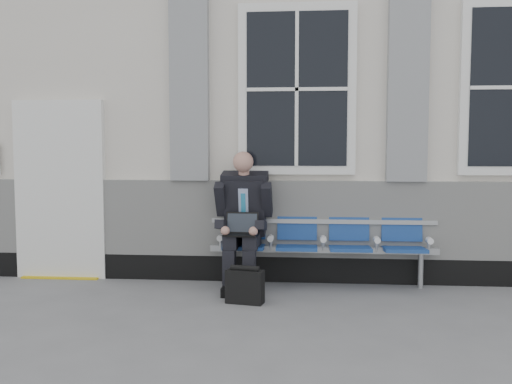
{
  "coord_description": "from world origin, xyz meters",
  "views": [
    {
      "loc": [
        -2.05,
        -5.19,
        1.61
      ],
      "look_at": [
        -2.57,
        0.9,
        1.11
      ],
      "focal_mm": 40.0,
      "sensor_mm": 36.0,
      "label": 1
    }
  ],
  "objects": [
    {
      "name": "station_building",
      "position": [
        -0.02,
        3.47,
        2.22
      ],
      "size": [
        14.4,
        4.4,
        4.49
      ],
      "color": "silver",
      "rests_on": "ground"
    },
    {
      "name": "bench",
      "position": [
        -1.84,
        1.32,
        0.55
      ],
      "size": [
        2.6,
        0.47,
        0.91
      ],
      "color": "#9EA0A3",
      "rests_on": "ground"
    },
    {
      "name": "businessman",
      "position": [
        -2.74,
        1.18,
        0.82
      ],
      "size": [
        0.65,
        0.87,
        1.54
      ],
      "color": "black",
      "rests_on": "ground"
    },
    {
      "name": "briefcase",
      "position": [
        -2.65,
        0.5,
        0.18
      ],
      "size": [
        0.4,
        0.23,
        0.39
      ],
      "color": "black",
      "rests_on": "ground"
    }
  ]
}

